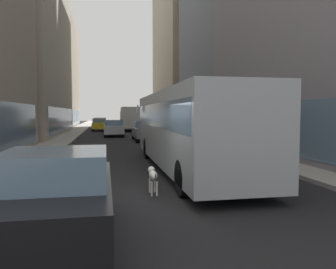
# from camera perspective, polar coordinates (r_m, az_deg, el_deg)

# --- Properties ---
(ground_plane) EXTENTS (120.00, 120.00, 0.00)m
(ground_plane) POSITION_cam_1_polar(r_m,az_deg,el_deg) (43.37, -8.19, 0.68)
(ground_plane) COLOR black
(sidewalk_left) EXTENTS (2.40, 110.00, 0.15)m
(sidewalk_left) POSITION_cam_1_polar(r_m,az_deg,el_deg) (43.48, -15.72, 0.69)
(sidewalk_left) COLOR #9E9991
(sidewalk_left) RESTS_ON ground
(sidewalk_right) EXTENTS (2.40, 110.00, 0.15)m
(sidewalk_right) POSITION_cam_1_polar(r_m,az_deg,el_deg) (43.99, -0.76, 0.86)
(sidewalk_right) COLOR #9E9991
(sidewalk_right) RESTS_ON ground
(building_left_mid) EXTENTS (11.22, 19.70, 24.48)m
(building_left_mid) POSITION_cam_1_polar(r_m,az_deg,el_deg) (37.96, -27.05, 18.55)
(building_left_mid) COLOR #B2A893
(building_left_mid) RESTS_ON ground
(building_left_far) EXTENTS (9.67, 21.29, 18.19)m
(building_left_far) POSITION_cam_1_polar(r_m,az_deg,el_deg) (57.87, -20.95, 10.24)
(building_left_far) COLOR #A0937F
(building_left_far) RESTS_ON ground
(building_right_far) EXTENTS (9.76, 19.06, 34.78)m
(building_right_far) POSITION_cam_1_polar(r_m,az_deg,el_deg) (57.13, 3.85, 19.04)
(building_right_far) COLOR #A0937F
(building_right_far) RESTS_ON ground
(transit_bus) EXTENTS (2.78, 11.53, 3.05)m
(transit_bus) POSITION_cam_1_polar(r_m,az_deg,el_deg) (13.03, 3.26, 1.64)
(transit_bus) COLOR #999EA3
(transit_bus) RESTS_ON ground
(car_red_coupe) EXTENTS (1.92, 4.34, 1.62)m
(car_red_coupe) POSITION_cam_1_polar(r_m,az_deg,el_deg) (50.17, -11.76, 1.99)
(car_red_coupe) COLOR red
(car_red_coupe) RESTS_ON ground
(car_blue_hatchback) EXTENTS (1.70, 4.53, 1.62)m
(car_blue_hatchback) POSITION_cam_1_polar(r_m,az_deg,el_deg) (36.07, -3.20, 1.42)
(car_blue_hatchback) COLOR #4C6BB7
(car_blue_hatchback) RESTS_ON ground
(car_yellow_taxi) EXTENTS (1.73, 3.95, 1.62)m
(car_yellow_taxi) POSITION_cam_1_polar(r_m,az_deg,el_deg) (43.01, -11.92, 1.71)
(car_yellow_taxi) COLOR yellow
(car_yellow_taxi) RESTS_ON ground
(car_black_suv) EXTENTS (1.82, 4.26, 1.62)m
(car_black_suv) POSITION_cam_1_polar(r_m,az_deg,el_deg) (6.05, -18.71, -10.07)
(car_black_suv) COLOR black
(car_black_suv) RESTS_ON ground
(car_grey_wagon) EXTENTS (1.83, 4.53, 1.62)m
(car_grey_wagon) POSITION_cam_1_polar(r_m,az_deg,el_deg) (26.77, -4.00, 0.64)
(car_grey_wagon) COLOR slate
(car_grey_wagon) RESTS_ON ground
(car_silver_sedan) EXTENTS (1.86, 4.32, 1.62)m
(car_silver_sedan) POSITION_cam_1_polar(r_m,az_deg,el_deg) (32.42, -9.44, 1.13)
(car_silver_sedan) COLOR #B7BABF
(car_silver_sedan) RESTS_ON ground
(box_truck) EXTENTS (2.30, 7.50, 3.05)m
(box_truck) POSITION_cam_1_polar(r_m,az_deg,el_deg) (43.05, -6.60, 2.90)
(box_truck) COLOR #19519E
(box_truck) RESTS_ON ground
(dalmatian_dog) EXTENTS (0.22, 0.96, 0.72)m
(dalmatian_dog) POSITION_cam_1_polar(r_m,az_deg,el_deg) (9.19, -2.66, -7.16)
(dalmatian_dog) COLOR white
(dalmatian_dog) RESTS_ON ground
(traffic_light_near) EXTENTS (0.24, 0.40, 3.40)m
(traffic_light_near) POSITION_cam_1_polar(r_m,az_deg,el_deg) (14.06, 18.49, 4.29)
(traffic_light_near) COLOR black
(traffic_light_near) RESTS_ON sidewalk_right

